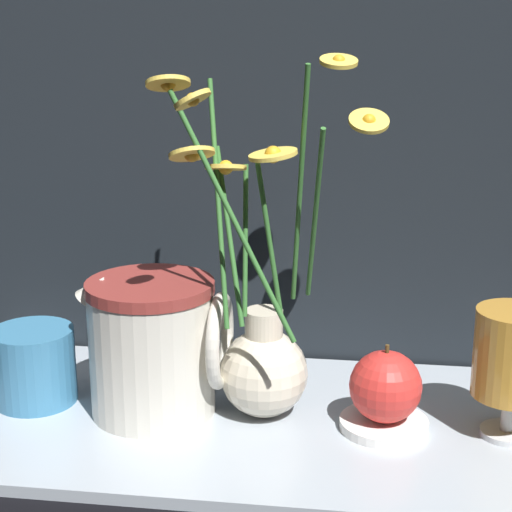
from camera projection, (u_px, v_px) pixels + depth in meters
ground_plane at (253, 427)px, 0.90m from camera, size 6.00×6.00×0.00m
shelf at (253, 422)px, 0.90m from camera, size 0.70×0.33×0.01m
vase_with_flowers at (263, 349)px, 0.88m from camera, size 0.23×0.20×0.37m
yellow_mug at (32, 365)px, 0.92m from camera, size 0.10×0.09×0.08m
ceramic_pitcher at (155, 341)px, 0.89m from camera, size 0.16×0.13×0.16m
saucer_plate at (384, 424)px, 0.87m from camera, size 0.09×0.09×0.01m
orange_fruit at (386, 386)px, 0.86m from camera, size 0.07×0.07×0.08m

